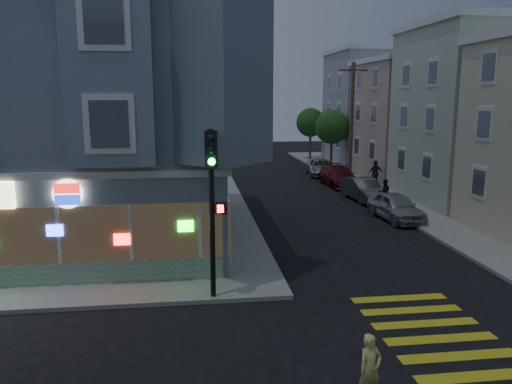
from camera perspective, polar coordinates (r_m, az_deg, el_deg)
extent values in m
plane|color=black|center=(14.80, -5.93, -15.74)|extent=(120.00, 120.00, 0.00)
cube|color=gray|center=(39.14, -27.11, 0.04)|extent=(33.00, 42.00, 0.15)
cube|color=gray|center=(43.55, 24.94, 1.21)|extent=(24.00, 42.00, 0.15)
cube|color=slate|center=(24.93, -20.99, 7.94)|extent=(14.00, 14.00, 11.00)
cube|color=silver|center=(25.05, -20.73, 4.17)|extent=(14.30, 14.30, 0.25)
cube|color=#196B33|center=(19.12, -24.82, -8.68)|extent=(13.60, 0.12, 0.80)
cube|color=#382B1E|center=(18.72, -25.16, -4.62)|extent=(13.60, 0.10, 2.00)
cylinder|color=white|center=(17.90, -20.73, -0.19)|extent=(1.00, 0.12, 1.00)
cube|color=beige|center=(35.30, 26.84, 7.74)|extent=(12.00, 8.60, 10.50)
cube|color=tan|center=(43.08, 20.03, 7.61)|extent=(12.00, 8.60, 9.00)
cube|color=gray|center=(51.21, 15.44, 9.13)|extent=(12.00, 8.60, 10.50)
cylinder|color=#4C3826|center=(39.25, 10.85, 7.81)|extent=(0.30, 0.30, 9.00)
cube|color=#4C3826|center=(39.25, 11.06, 13.50)|extent=(2.20, 0.12, 0.12)
cylinder|color=#4C3826|center=(45.26, 8.60, 4.58)|extent=(0.24, 0.24, 3.20)
sphere|color=#214E1C|center=(45.07, 8.68, 7.36)|extent=(3.00, 3.00, 3.00)
cylinder|color=#4C3826|center=(52.95, 6.22, 5.54)|extent=(0.24, 0.24, 3.20)
sphere|color=#214E1C|center=(52.80, 6.27, 7.91)|extent=(3.00, 3.00, 3.00)
imported|color=#DED671|center=(11.76, 12.90, -19.12)|extent=(0.67, 0.54, 1.58)
imported|color=black|center=(31.13, 14.47, 0.01)|extent=(0.83, 0.68, 1.57)
imported|color=#25232C|center=(37.25, 13.49, 2.07)|extent=(1.20, 0.69, 1.93)
imported|color=#9D9FA4|center=(28.05, 15.72, -1.63)|extent=(2.11, 4.48, 1.48)
imported|color=#393C3E|center=(32.80, 12.19, 0.28)|extent=(1.90, 4.52, 1.45)
imported|color=#5D151A|center=(37.89, 9.45, 1.79)|extent=(2.30, 5.15, 1.47)
imported|color=#A7ABB1|center=(42.85, 7.45, 2.80)|extent=(2.81, 5.07, 1.34)
cylinder|color=black|center=(15.99, -5.05, -2.65)|extent=(0.18, 0.18, 5.48)
cube|color=black|center=(15.39, -5.15, 4.89)|extent=(0.41, 0.38, 1.15)
sphere|color=black|center=(15.19, -5.14, 6.18)|extent=(0.22, 0.22, 0.22)
sphere|color=black|center=(15.22, -5.12, 4.83)|extent=(0.22, 0.22, 0.22)
sphere|color=#19F23F|center=(15.26, -5.09, 3.48)|extent=(0.22, 0.22, 0.22)
cube|color=black|center=(15.75, -4.04, -1.82)|extent=(0.39, 0.29, 0.35)
cube|color=#FF2614|center=(15.63, -4.01, -1.92)|extent=(0.24, 0.02, 0.24)
cylinder|color=silver|center=(29.99, 16.05, -1.40)|extent=(0.25, 0.25, 0.62)
sphere|color=silver|center=(29.92, 16.09, -0.72)|extent=(0.27, 0.27, 0.27)
cylinder|color=silver|center=(29.98, 16.06, -1.31)|extent=(0.47, 0.12, 0.12)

